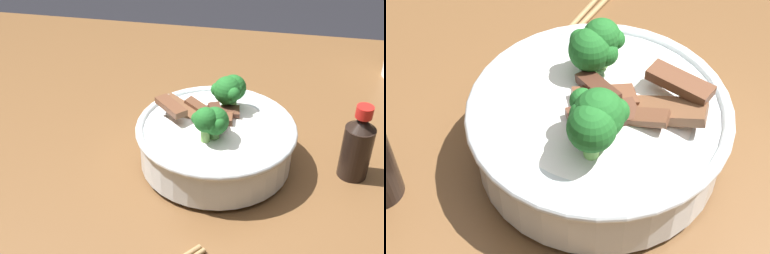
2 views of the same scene
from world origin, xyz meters
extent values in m
cube|color=brown|center=(0.00, 0.00, 0.79)|extent=(1.45, 1.01, 0.04)
cylinder|color=silver|center=(-0.14, 0.02, 0.81)|extent=(0.12, 0.12, 0.01)
cylinder|color=silver|center=(-0.14, 0.02, 0.85)|extent=(0.24, 0.24, 0.06)
torus|color=silver|center=(-0.14, 0.02, 0.88)|extent=(0.25, 0.25, 0.01)
ellipsoid|color=white|center=(-0.14, 0.02, 0.87)|extent=(0.19, 0.19, 0.05)
cube|color=brown|center=(-0.13, 0.02, 0.89)|extent=(0.06, 0.03, 0.02)
cube|color=brown|center=(-0.11, -0.01, 0.89)|extent=(0.06, 0.04, 0.02)
cube|color=brown|center=(-0.08, 0.00, 0.89)|extent=(0.08, 0.06, 0.03)
cube|color=#563323|center=(-0.14, 0.00, 0.90)|extent=(0.07, 0.03, 0.01)
cube|color=brown|center=(-0.06, 0.02, 0.91)|extent=(0.06, 0.06, 0.01)
cube|color=#4C2B1E|center=(-0.14, 0.03, 0.90)|extent=(0.04, 0.06, 0.02)
cylinder|color=#5B9947|center=(-0.14, 0.06, 0.90)|extent=(0.01, 0.01, 0.02)
sphere|color=#1E6023|center=(-0.14, 0.06, 0.92)|extent=(0.04, 0.04, 0.04)
sphere|color=#1E6023|center=(-0.12, 0.06, 0.92)|extent=(0.02, 0.02, 0.02)
sphere|color=#1E6023|center=(-0.15, 0.07, 0.92)|extent=(0.02, 0.02, 0.02)
cylinder|color=#5B9947|center=(-0.15, -0.02, 0.90)|extent=(0.02, 0.02, 0.02)
sphere|color=#1E6023|center=(-0.15, -0.02, 0.92)|extent=(0.04, 0.04, 0.04)
sphere|color=#1E6023|center=(-0.13, -0.02, 0.92)|extent=(0.02, 0.02, 0.02)
sphere|color=#1E6023|center=(-0.16, -0.01, 0.92)|extent=(0.02, 0.02, 0.02)
cylinder|color=#7AB256|center=(-0.13, 0.07, 0.90)|extent=(0.01, 0.01, 0.03)
sphere|color=#1E6023|center=(-0.13, 0.07, 0.92)|extent=(0.04, 0.04, 0.04)
sphere|color=#1E6023|center=(-0.11, 0.07, 0.92)|extent=(0.02, 0.02, 0.02)
sphere|color=#1E6023|center=(-0.13, 0.08, 0.92)|extent=(0.02, 0.02, 0.02)
cylinder|color=#6BA84C|center=(-0.15, -0.03, 0.90)|extent=(0.01, 0.01, 0.02)
sphere|color=#1E6023|center=(-0.15, -0.03, 0.92)|extent=(0.04, 0.04, 0.04)
sphere|color=#1E6023|center=(-0.14, -0.03, 0.92)|extent=(0.02, 0.02, 0.02)
sphere|color=#1E6023|center=(-0.16, -0.02, 0.92)|extent=(0.02, 0.02, 0.02)
cylinder|color=black|center=(-0.35, 0.01, 0.85)|extent=(0.05, 0.05, 0.09)
cone|color=black|center=(-0.35, 0.01, 0.91)|extent=(0.04, 0.04, 0.02)
cylinder|color=red|center=(-0.35, 0.01, 0.93)|extent=(0.02, 0.02, 0.02)
camera|label=1|loc=(-0.22, 0.68, 1.33)|focal=49.27mm
camera|label=2|loc=(-0.21, -0.34, 1.27)|focal=54.84mm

